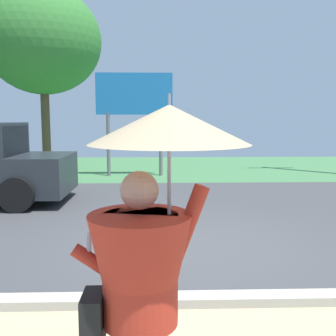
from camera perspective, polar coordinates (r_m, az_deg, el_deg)
ground_plane at (r=9.24m, az=1.59°, el=-5.55°), size 40.00×22.00×0.20m
monk_pedestrian at (r=2.40m, az=-3.17°, el=-15.68°), size 1.03×0.91×2.13m
roadside_billboard at (r=13.67m, az=-4.88°, el=9.54°), size 2.60×0.12×3.50m
tree_left_far at (r=17.96m, az=-17.60°, el=17.01°), size 4.83×4.83×7.35m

